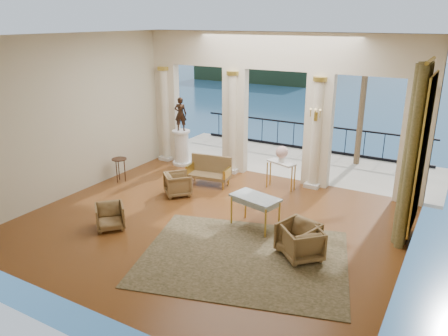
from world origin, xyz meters
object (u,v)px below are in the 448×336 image
Objects in this scene: armchair_a at (110,215)px; armchair_d at (178,183)px; pedestal at (182,148)px; statue at (181,114)px; armchair_b at (298,236)px; settee at (210,171)px; side_table at (119,162)px; game_table at (255,200)px; armchair_c at (302,242)px; console_table at (281,166)px.

armchair_d is (0.20, 2.56, 0.02)m from armchair_a.
statue is at bearing 0.00° from pedestal.
pedestal reaches higher than armchair_b.
statue is at bearing 139.46° from settee.
side_table is (-2.02, 2.58, 0.30)m from armchair_a.
armchair_d is at bearing 103.38° from statue.
armchair_b is 4.42m from armchair_d.
settee is 2.59m from statue.
settee is at bearing -62.40° from armchair_d.
armchair_b is 0.68× the size of statue.
game_table is at bearing -35.80° from pedestal.
armchair_c is 4.62m from armchair_d.
side_table is (-6.57, 1.60, 0.26)m from armchair_c.
settee reaches higher than armchair_c.
statue reaches higher than side_table.
armchair_c is 0.56× the size of settee.
console_table reaches higher than armchair_c.
armchair_b is at bearing -33.58° from pedestal.
armchair_c reaches higher than side_table.
game_table reaches higher than armchair_c.
console_table is (-0.46, 2.70, -0.02)m from game_table.
game_table reaches higher than armchair_d.
armchair_d is 3.09m from console_table.
armchair_a is 4.65m from armchair_c.
armchair_d is at bearing -0.51° from side_table.
settee is (0.33, 1.22, 0.07)m from armchair_d.
armchair_b reaches higher than side_table.
console_table is at bearing 154.14° from statue.
armchair_a is 0.94× the size of armchair_d.
statue is at bearing 73.93° from side_table.
console_table is (2.05, 0.73, 0.26)m from settee.
console_table reaches higher than armchair_d.
armchair_c is at bearing 126.65° from statue.
statue reaches higher than game_table.
armchair_d is 2.86m from pedestal.
armchair_c is at bearing -43.00° from settee.
armchair_a is 2.56m from armchair_d.
armchair_b reaches higher than armchair_d.
side_table is at bearing -58.68° from armchair_c.
side_table reaches higher than armchair_a.
settee reaches higher than armchair_a.
pedestal is (-1.34, 4.95, 0.24)m from armchair_a.
settee is at bearing 155.36° from game_table.
console_table is (3.91, -0.45, 0.11)m from pedestal.
game_table reaches higher than armchair_b.
side_table is (-2.22, 0.02, 0.28)m from armchair_d.
statue reaches higher than armchair_d.
armchair_c is 0.67× the size of statue.
armchair_b reaches higher than armchair_c.
settee is at bearing -32.35° from pedestal.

